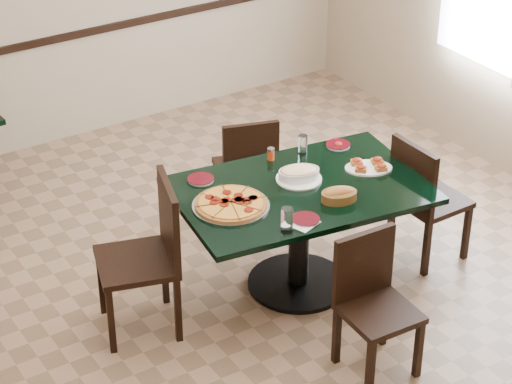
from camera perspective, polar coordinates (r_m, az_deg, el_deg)
floor at (r=6.65m, az=0.44°, el=-5.58°), size 5.50×5.50×0.00m
room_shell at (r=7.88m, az=-0.09°, el=10.08°), size 5.50×5.50×5.50m
main_table at (r=6.39m, az=2.51°, el=-1.16°), size 1.69×1.21×0.75m
chair_far at (r=7.10m, az=-0.50°, el=1.52°), size 0.50×0.50×0.86m
chair_near at (r=5.82m, az=6.66°, el=-5.94°), size 0.42×0.42×0.86m
chair_right at (r=6.78m, az=9.52°, el=-0.14°), size 0.43×0.43×0.91m
chair_left at (r=6.06m, az=-6.01°, el=-3.23°), size 0.58×0.58×1.00m
pepperoni_pizza at (r=6.08m, az=-1.45°, el=-0.69°), size 0.48×0.48×0.04m
lasagna_casserole at (r=6.36m, az=2.47°, el=1.07°), size 0.30×0.30×0.09m
bread_basket at (r=6.15m, az=4.77°, el=-0.16°), size 0.26×0.22×0.10m
bruschetta_platter at (r=6.53m, az=6.46°, el=1.49°), size 0.38×0.34×0.05m
side_plate_near at (r=5.96m, az=2.85°, el=-1.57°), size 0.17×0.17×0.02m
side_plate_far_r at (r=6.80m, az=4.71°, el=2.71°), size 0.17×0.17×0.03m
side_plate_far_l at (r=6.37m, az=-3.18°, el=0.74°), size 0.17×0.17×0.02m
napkin_setting at (r=5.94m, az=2.69°, el=-1.76°), size 0.20×0.20×0.01m
water_glass_a at (r=6.66m, az=2.69°, el=2.72°), size 0.06×0.06×0.13m
water_glass_b at (r=5.81m, az=1.78°, el=-1.61°), size 0.07×0.07×0.16m
pepper_shaker at (r=6.59m, az=0.86°, el=2.20°), size 0.05×0.05×0.08m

